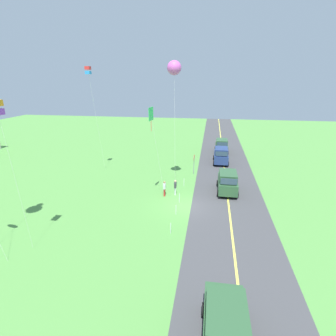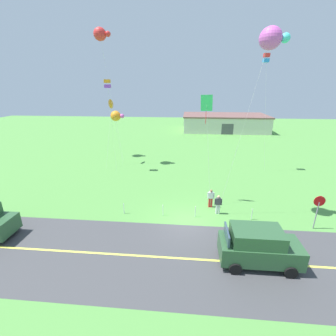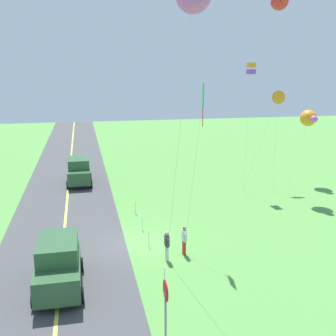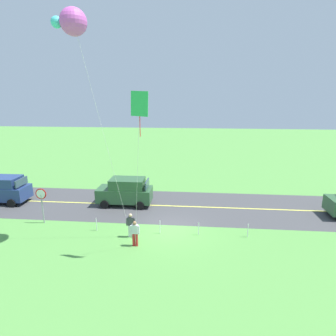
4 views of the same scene
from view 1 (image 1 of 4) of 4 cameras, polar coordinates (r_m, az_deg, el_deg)
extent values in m
cube|color=#549342|center=(25.75, 3.79, -8.08)|extent=(120.00, 120.00, 0.10)
cube|color=#424244|center=(25.73, 12.78, -8.43)|extent=(120.00, 7.00, 0.00)
cube|color=#E5E04C|center=(25.73, 12.79, -8.42)|extent=(120.00, 0.16, 0.00)
cube|color=#2D5633|center=(29.12, 12.43, -3.26)|extent=(4.40, 1.90, 1.10)
cube|color=#2D5633|center=(28.56, 12.58, -1.67)|extent=(2.73, 1.75, 0.80)
cube|color=#334756|center=(29.58, 12.48, -0.96)|extent=(0.10, 1.62, 0.64)
cube|color=#334756|center=(27.04, 12.75, -2.83)|extent=(0.10, 1.62, 0.60)
cylinder|color=black|center=(30.61, 10.46, -3.17)|extent=(0.68, 0.22, 0.68)
cylinder|color=black|center=(30.73, 14.01, -3.33)|extent=(0.68, 0.22, 0.68)
cylinder|color=black|center=(27.96, 10.54, -5.28)|extent=(0.68, 0.22, 0.68)
cylinder|color=black|center=(28.09, 14.43, -5.46)|extent=(0.68, 0.22, 0.68)
cube|color=#2D5633|center=(44.49, 11.24, 4.29)|extent=(4.40, 1.90, 1.10)
cube|color=#2D5633|center=(44.03, 11.32, 5.41)|extent=(2.73, 1.75, 0.80)
cube|color=#334756|center=(45.09, 11.28, 5.71)|extent=(0.10, 1.62, 0.64)
cube|color=#334756|center=(42.45, 11.38, 4.94)|extent=(0.10, 1.62, 0.60)
cylinder|color=black|center=(45.98, 9.97, 4.11)|extent=(0.68, 0.22, 0.68)
cylinder|color=black|center=(46.05, 12.33, 3.99)|extent=(0.68, 0.22, 0.68)
cylinder|color=black|center=(43.21, 9.98, 3.20)|extent=(0.68, 0.22, 0.68)
cylinder|color=black|center=(43.29, 12.50, 3.07)|extent=(0.68, 0.22, 0.68)
cube|color=navy|center=(38.99, 11.12, 2.33)|extent=(4.40, 1.90, 1.10)
cube|color=navy|center=(38.50, 11.22, 3.59)|extent=(2.73, 1.75, 0.80)
cube|color=#334756|center=(39.55, 11.18, 3.98)|extent=(0.10, 1.62, 0.64)
cube|color=#334756|center=(36.94, 11.28, 2.96)|extent=(0.10, 1.62, 0.60)
cylinder|color=black|center=(40.49, 9.68, 2.20)|extent=(0.68, 0.22, 0.68)
cylinder|color=black|center=(40.56, 12.37, 2.06)|extent=(0.68, 0.22, 0.68)
cylinder|color=black|center=(37.74, 9.68, 1.01)|extent=(0.68, 0.22, 0.68)
cylinder|color=black|center=(37.82, 12.56, 0.87)|extent=(0.68, 0.22, 0.68)
cube|color=#2D5633|center=(14.07, 11.95, -30.32)|extent=(4.40, 1.90, 1.10)
cube|color=#2D5633|center=(13.21, 12.30, -28.39)|extent=(2.73, 1.75, 0.80)
cube|color=#334756|center=(13.98, 12.09, -25.17)|extent=(0.10, 1.62, 0.64)
cylinder|color=black|center=(15.41, 7.60, -27.58)|extent=(0.68, 0.22, 0.68)
cylinder|color=black|center=(15.54, 15.53, -27.74)|extent=(0.68, 0.22, 0.68)
cylinder|color=gray|center=(33.68, 5.49, 0.35)|extent=(0.08, 0.08, 2.10)
cylinder|color=red|center=(33.35, 5.55, 2.19)|extent=(0.76, 0.04, 0.76)
cylinder|color=white|center=(33.35, 5.51, 2.19)|extent=(0.62, 0.01, 0.62)
cylinder|color=silver|center=(27.81, 1.52, -4.94)|extent=(0.16, 0.16, 0.82)
cylinder|color=silver|center=(27.97, 1.57, -4.80)|extent=(0.16, 0.16, 0.82)
cube|color=#3F3F47|center=(27.62, 1.56, -3.55)|extent=(0.36, 0.22, 0.56)
cylinder|color=#3F3F47|center=(27.42, 1.49, -3.83)|extent=(0.10, 0.10, 0.52)
cylinder|color=#3F3F47|center=(27.86, 1.62, -3.47)|extent=(0.10, 0.10, 0.52)
sphere|color=#D8AD84|center=(27.48, 1.56, -2.80)|extent=(0.22, 0.22, 0.22)
cylinder|color=red|center=(27.51, -0.78, -5.20)|extent=(0.16, 0.16, 0.82)
cylinder|color=red|center=(27.68, -0.72, -5.05)|extent=(0.16, 0.16, 0.82)
cube|color=silver|center=(27.33, -0.76, -3.80)|extent=(0.36, 0.22, 0.56)
cylinder|color=silver|center=(27.13, -0.84, -4.08)|extent=(0.10, 0.10, 0.52)
cylinder|color=silver|center=(27.57, -0.67, -3.71)|extent=(0.10, 0.10, 0.52)
sphere|color=#9E704C|center=(27.18, -0.76, -3.03)|extent=(0.22, 0.22, 0.22)
cylinder|color=silver|center=(27.40, 1.43, 7.43)|extent=(2.50, 0.56, 12.43)
sphere|color=#D859BF|center=(28.20, 1.32, 20.43)|extent=(1.40, 1.40, 1.40)
sphere|color=#4CD8D8|center=(29.10, 1.58, 20.36)|extent=(0.60, 0.60, 0.60)
cylinder|color=silver|center=(26.10, -2.10, 2.28)|extent=(0.70, 1.12, 8.36)
cube|color=green|center=(25.06, -3.63, 11.35)|extent=(0.93, 0.26, 1.23)
cylinder|color=red|center=(25.18, -3.59, 9.32)|extent=(0.04, 0.04, 1.40)
cylinder|color=silver|center=(34.76, -14.73, 9.07)|extent=(1.31, 0.62, 12.33)
cube|color=red|center=(33.93, -16.60, 19.62)|extent=(0.56, 0.56, 0.36)
cube|color=#2D8CE5|center=(33.91, -16.52, 18.78)|extent=(0.56, 0.56, 0.36)
cylinder|color=silver|center=(19.98, -29.37, -3.06)|extent=(0.43, 0.40, 9.80)
cylinder|color=silver|center=(21.25, 0.55, -12.64)|extent=(0.05, 0.05, 0.90)
cylinder|color=silver|center=(23.95, 1.68, -8.85)|extent=(0.05, 0.05, 0.90)
cylinder|color=silver|center=(26.18, 2.41, -6.38)|extent=(0.05, 0.05, 0.90)
cylinder|color=silver|center=(30.08, 3.39, -3.04)|extent=(0.05, 0.05, 0.90)
camera|label=2|loc=(26.47, 39.57, 10.43)|focal=24.80mm
camera|label=3|loc=(44.34, 10.41, 15.57)|focal=43.22mm
camera|label=4|loc=(29.03, -32.79, 10.28)|focal=29.77mm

